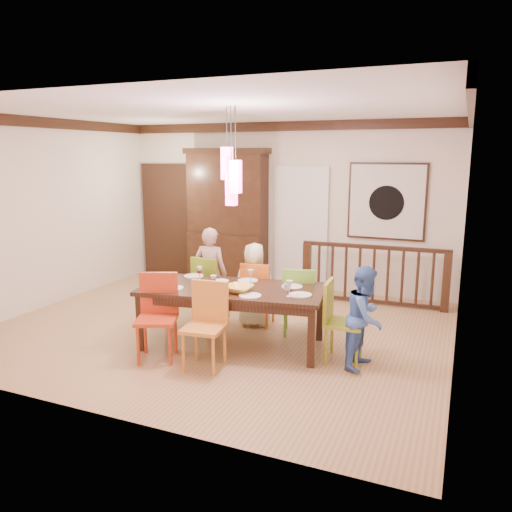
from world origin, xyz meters
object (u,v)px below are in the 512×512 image
at_px(chair_far_left, 212,283).
at_px(person_end_right, 365,317).
at_px(balustrade, 373,274).
at_px(chair_end_right, 345,316).
at_px(china_hutch, 227,217).
at_px(person_far_left, 211,273).
at_px(person_far_mid, 254,285).
at_px(dining_table, 232,293).

xyz_separation_m(chair_far_left, person_end_right, (2.35, -0.79, 0.04)).
height_order(chair_far_left, balustrade, balustrade).
distance_m(chair_end_right, china_hutch, 3.97).
height_order(person_far_left, person_far_mid, person_far_left).
bearing_deg(balustrade, person_end_right, -84.76).
distance_m(chair_far_left, chair_end_right, 2.22).
relative_size(dining_table, balustrade, 1.04).
height_order(balustrade, person_end_right, person_end_right).
bearing_deg(balustrade, chair_end_right, -90.43).
xyz_separation_m(dining_table, balustrade, (1.31, 2.43, -0.17)).
height_order(chair_end_right, china_hutch, china_hutch).
relative_size(chair_far_left, person_end_right, 0.81).
distance_m(china_hutch, person_far_mid, 2.50).
xyz_separation_m(balustrade, person_far_mid, (-1.35, -1.64, 0.08)).
xyz_separation_m(chair_end_right, balustrade, (-0.09, 2.37, -0.04)).
bearing_deg(person_end_right, dining_table, 99.14).
bearing_deg(china_hutch, person_far_left, -70.75).
xyz_separation_m(balustrade, person_far_left, (-2.05, -1.60, 0.17)).
relative_size(chair_end_right, person_far_left, 0.70).
distance_m(chair_end_right, person_far_left, 2.27).
bearing_deg(person_far_mid, dining_table, 70.73).
distance_m(chair_end_right, person_far_mid, 1.61).
bearing_deg(person_far_left, chair_end_right, 155.07).
distance_m(dining_table, person_far_left, 1.11).
bearing_deg(chair_far_left, china_hutch, -64.82).
bearing_deg(chair_far_left, dining_table, 137.28).
xyz_separation_m(china_hutch, person_far_left, (0.68, -1.95, -0.56)).
height_order(person_far_mid, person_end_right, person_far_mid).
distance_m(dining_table, chair_end_right, 1.40).
xyz_separation_m(chair_far_left, balustrade, (2.01, 1.64, -0.04)).
bearing_deg(dining_table, balustrade, 52.39).
bearing_deg(balustrade, dining_table, -120.82).
bearing_deg(dining_table, chair_far_left, 122.62).
height_order(chair_end_right, person_far_mid, person_far_mid).
distance_m(chair_far_left, person_far_left, 0.14).
relative_size(dining_table, china_hutch, 0.96).
bearing_deg(person_end_right, person_far_mid, 73.98).
bearing_deg(person_far_mid, person_end_right, 132.28).
relative_size(balustrade, person_far_left, 1.71).
relative_size(chair_end_right, person_far_mid, 0.80).
distance_m(chair_far_left, person_far_mid, 0.67).
distance_m(balustrade, person_end_right, 2.45).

